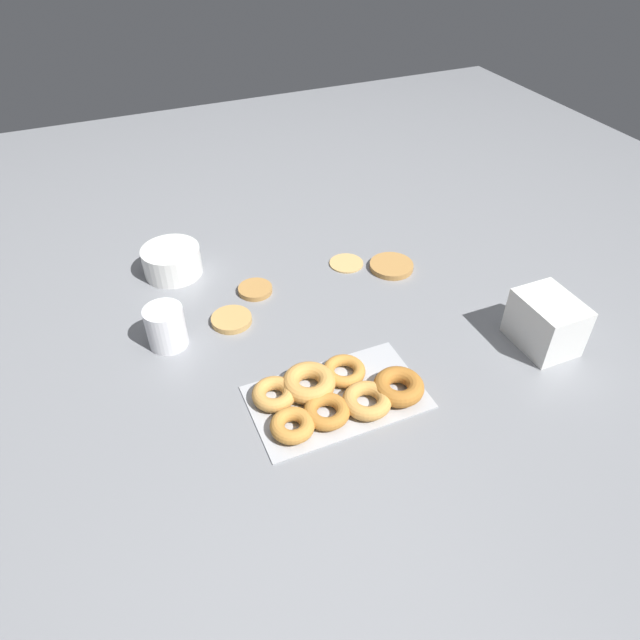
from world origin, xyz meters
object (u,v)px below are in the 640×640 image
Objects in this scene: donut_tray at (335,394)px; paper_cup at (166,327)px; pancake_0 at (346,263)px; batter_bowl at (172,261)px; pancake_2 at (255,289)px; pancake_3 at (391,266)px; pancake_1 at (232,320)px; container_stack at (546,322)px.

paper_cup reaches higher than donut_tray.
pancake_0 is 0.61× the size of batter_bowl.
pancake_2 reaches higher than pancake_0.
pancake_3 reaches higher than pancake_0.
pancake_1 is (-0.35, -0.11, 0.00)m from pancake_0.
batter_bowl is (-0.53, 0.21, 0.03)m from pancake_3.
pancake_2 is 0.41m from donut_tray.
pancake_0 is at bearing -18.11° from batter_bowl.
paper_cup is (-0.27, 0.30, 0.03)m from donut_tray.
pancake_0 is at bearing 4.67° from pancake_2.
donut_tray is 2.43× the size of container_stack.
batter_bowl is 0.28m from paper_cup.
pancake_1 is at bearing -162.24° from pancake_0.
batter_bowl is 0.92m from container_stack.
donut_tray is 0.41m from paper_cup.
pancake_0 is at bearing 14.48° from paper_cup.
donut_tray is 0.50m from container_stack.
donut_tray is (-0.23, -0.43, 0.01)m from pancake_0.
container_stack is 1.48× the size of paper_cup.
container_stack reaches higher than batter_bowl.
pancake_1 is at bearing -174.08° from pancake_3.
pancake_2 is 0.88× the size of paper_cup.
pancake_2 is at bearing 94.60° from donut_tray.
donut_tray is at bearing -69.26° from pancake_1.
container_stack is (0.49, -0.02, 0.04)m from donut_tray.
pancake_0 is at bearing 146.96° from pancake_3.
paper_cup is (-0.60, -0.06, 0.04)m from pancake_3.
pancake_2 is at bearing -43.81° from batter_bowl.
container_stack is at bearing -59.68° from pancake_0.
container_stack is at bearing -39.38° from pancake_2.
pancake_2 is 0.26m from paper_cup.
donut_tray is 0.61m from batter_bowl.
pancake_1 is 0.27× the size of donut_tray.
batter_bowl is (-0.20, 0.57, 0.02)m from donut_tray.
pancake_1 is 0.64× the size of batter_bowl.
container_stack is at bearing -29.10° from pancake_1.
paper_cup is at bearing -165.52° from pancake_0.
batter_bowl reaches higher than pancake_3.
pancake_0 is 0.26m from pancake_2.
container_stack reaches higher than pancake_2.
paper_cup reaches higher than pancake_1.
pancake_3 is at bearing 113.01° from container_stack.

